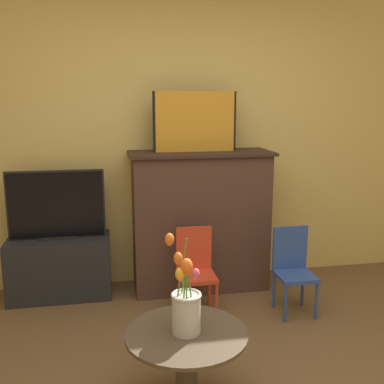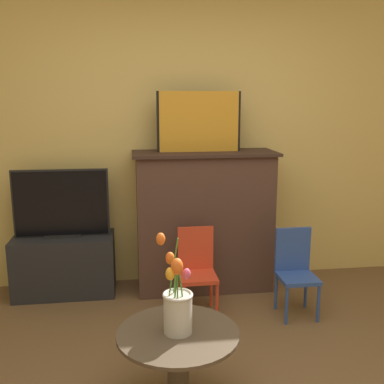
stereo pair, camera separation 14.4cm
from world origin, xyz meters
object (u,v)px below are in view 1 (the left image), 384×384
chair_blue (293,266)px  chair_red (196,266)px  painting (195,122)px  vase_tulips (186,305)px  tv_monitor (56,206)px

chair_blue → chair_red: bearing=170.2°
painting → chair_red: 1.18m
painting → vase_tulips: 1.82m
tv_monitor → chair_red: (1.06, -0.48, -0.41)m
painting → vase_tulips: (-0.35, -1.58, -0.84)m
painting → tv_monitor: bearing=179.6°
chair_blue → vase_tulips: (-1.00, -0.98, 0.23)m
chair_blue → vase_tulips: vase_tulips is taller
painting → chair_blue: painting is taller
chair_red → vase_tulips: size_ratio=1.23×
chair_red → chair_blue: size_ratio=1.00×
tv_monitor → chair_blue: bearing=-18.7°
vase_tulips → chair_red: bearing=76.3°
painting → chair_red: painting is taller
chair_blue → tv_monitor: bearing=161.3°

